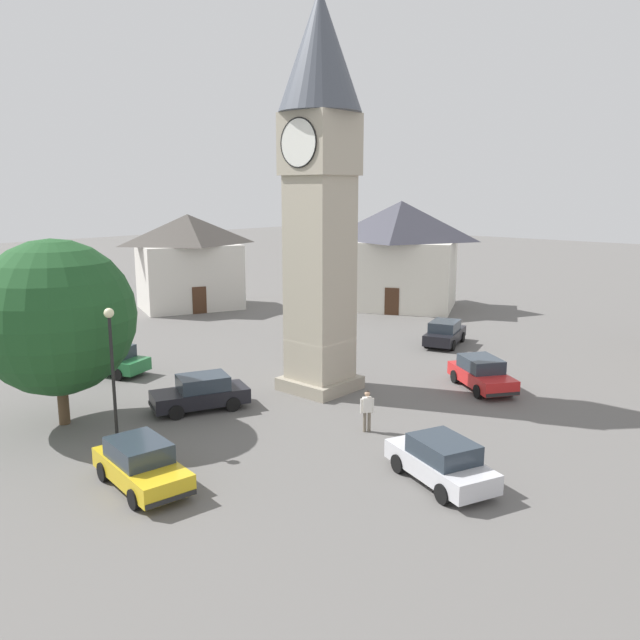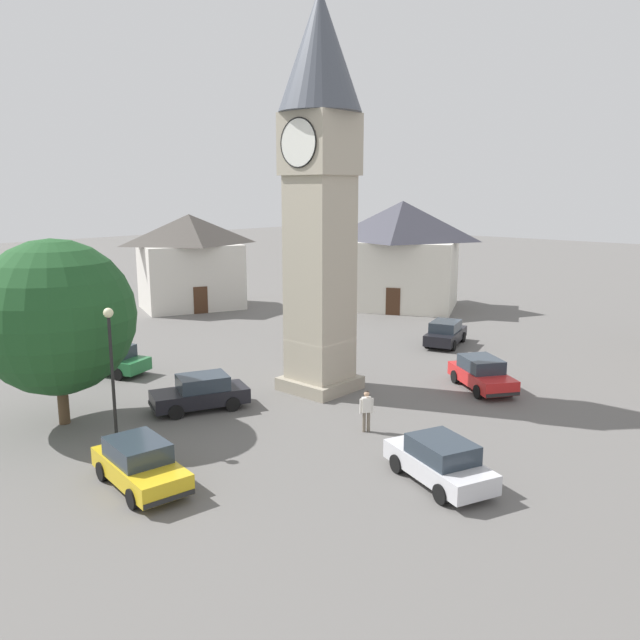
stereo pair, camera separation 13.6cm
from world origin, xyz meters
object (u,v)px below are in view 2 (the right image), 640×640
object	(u,v)px
pedestrian	(366,407)
building_shop_left	(190,261)
car_white_side	(140,464)
car_green_alley	(201,393)
tree	(56,317)
building_terrace_right	(402,254)
car_red_corner	(446,333)
clock_tower	(320,163)
car_blue_kerb	(110,359)
car_black_far	(440,461)
lamp_post	(111,356)
car_silver_kerb	(482,374)

from	to	relation	value
pedestrian	building_shop_left	size ratio (longest dim) A/B	0.18
car_white_side	pedestrian	bearing A→B (deg)	73.72
car_green_alley	building_shop_left	size ratio (longest dim) A/B	0.47
tree	building_terrace_right	size ratio (longest dim) A/B	0.68
car_green_alley	car_red_corner	bearing A→B (deg)	84.15
building_shop_left	tree	bearing A→B (deg)	-48.44
tree	clock_tower	bearing A→B (deg)	65.52
clock_tower	car_green_alley	size ratio (longest dim) A/B	4.08
clock_tower	building_shop_left	size ratio (longest dim) A/B	1.92
clock_tower	car_blue_kerb	size ratio (longest dim) A/B	4.09
car_black_far	car_green_alley	distance (m)	11.57
car_red_corner	building_terrace_right	distance (m)	13.53
car_blue_kerb	lamp_post	size ratio (longest dim) A/B	0.84
tree	building_shop_left	distance (m)	26.19
car_black_far	pedestrian	xyz separation A→B (m)	(-4.55, 2.00, 0.25)
building_terrace_right	lamp_post	xyz separation A→B (m)	(8.71, -30.99, -0.87)
car_red_corner	pedestrian	bearing A→B (deg)	-70.47
car_white_side	pedestrian	size ratio (longest dim) A/B	2.57
car_blue_kerb	car_red_corner	size ratio (longest dim) A/B	1.00
car_silver_kerb	lamp_post	xyz separation A→B (m)	(-6.75, -15.49, 2.74)
car_red_corner	car_green_alley	xyz separation A→B (m)	(-1.78, -17.43, 0.00)
car_black_far	building_terrace_right	size ratio (longest dim) A/B	0.40
car_red_corner	lamp_post	world-z (taller)	lamp_post
pedestrian	car_red_corner	bearing A→B (deg)	109.53
clock_tower	car_green_alley	world-z (taller)	clock_tower
car_blue_kerb	building_terrace_right	distance (m)	26.25
tree	building_terrace_right	bearing A→B (deg)	98.98
car_black_far	lamp_post	world-z (taller)	lamp_post
car_white_side	building_shop_left	world-z (taller)	building_shop_left
car_silver_kerb	clock_tower	bearing A→B (deg)	-138.23
clock_tower	car_red_corner	size ratio (longest dim) A/B	4.10
clock_tower	lamp_post	size ratio (longest dim) A/B	3.45
tree	car_green_alley	bearing A→B (deg)	59.47
clock_tower	building_shop_left	distance (m)	24.87
car_white_side	car_black_far	bearing A→B (deg)	43.19
clock_tower	lamp_post	xyz separation A→B (m)	(-0.96, -10.32, -7.09)
car_green_alley	pedestrian	bearing A→B (deg)	21.34
pedestrian	building_shop_left	bearing A→B (deg)	156.07
car_silver_kerb	car_blue_kerb	bearing A→B (deg)	-146.22
car_silver_kerb	lamp_post	bearing A→B (deg)	-113.55
car_black_far	lamp_post	bearing A→B (deg)	-152.94
car_blue_kerb	car_green_alley	size ratio (longest dim) A/B	1.00
car_green_alley	building_terrace_right	distance (m)	27.68
car_red_corner	tree	bearing A→B (deg)	-101.72
clock_tower	lamp_post	distance (m)	12.56
car_white_side	building_terrace_right	xyz separation A→B (m)	(-12.22, 32.23, 3.61)
building_shop_left	car_white_side	bearing A→B (deg)	-40.01
car_blue_kerb	building_shop_left	size ratio (longest dim) A/B	0.47
clock_tower	car_silver_kerb	size ratio (longest dim) A/B	4.19
building_terrace_right	car_red_corner	bearing A→B (deg)	-43.04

